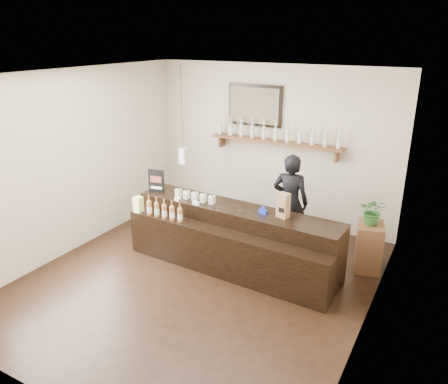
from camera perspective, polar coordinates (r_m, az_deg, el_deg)
name	(u,v)px	position (r m, az deg, el deg)	size (l,w,h in m)	color
ground	(199,279)	(6.29, -3.30, -11.28)	(5.00, 5.00, 0.00)	black
room_shell	(196,163)	(5.60, -3.65, 3.78)	(5.00, 5.00, 5.00)	beige
back_wall_decor	(262,126)	(7.69, 5.03, 8.64)	(2.66, 0.96, 1.69)	brown
counter	(232,240)	(6.44, 1.04, -6.24)	(3.21, 0.99, 1.04)	black
promo_sign	(156,181)	(6.95, -8.84, 1.41)	(0.26, 0.07, 0.37)	black
paper_bag	(283,205)	(5.99, 7.75, -1.74)	(0.18, 0.15, 0.35)	#966A48
tape_dispenser	(263,211)	(6.12, 5.12, -2.48)	(0.13, 0.07, 0.11)	#1B2AC3
side_cabinet	(369,247)	(6.72, 18.40, -6.78)	(0.46, 0.56, 0.71)	brown
potted_plant	(373,211)	(6.49, 18.93, -2.39)	(0.36, 0.31, 0.40)	#296327
shopkeeper	(291,196)	(6.88, 8.69, -0.54)	(0.64, 0.42, 1.76)	black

